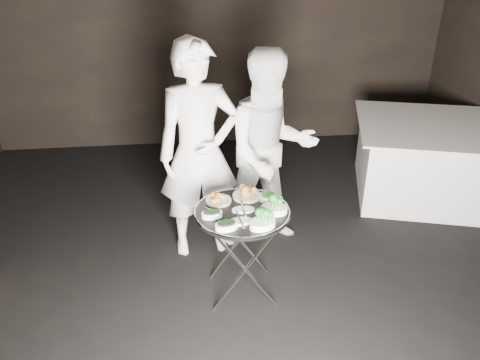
{
  "coord_description": "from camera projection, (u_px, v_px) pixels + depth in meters",
  "views": [
    {
      "loc": [
        -0.44,
        -2.71,
        2.58
      ],
      "look_at": [
        -0.08,
        0.42,
        0.95
      ],
      "focal_mm": 35.0,
      "sensor_mm": 36.0,
      "label": 1
    }
  ],
  "objects": [
    {
      "name": "broccoli_bowl_a",
      "position": [
        274.0,
        208.0,
        3.47
      ],
      "size": [
        0.22,
        0.17,
        0.08
      ],
      "rotation": [
        0.0,
        0.0,
        -0.15
      ],
      "color": "white",
      "rests_on": "serving_tray"
    },
    {
      "name": "floor",
      "position": [
        256.0,
        315.0,
        3.63
      ],
      "size": [
        6.0,
        7.0,
        0.05
      ],
      "primitive_type": "cube",
      "color": "black",
      "rests_on": "ground"
    },
    {
      "name": "dining_table",
      "position": [
        422.0,
        159.0,
        5.15
      ],
      "size": [
        1.45,
        1.45,
        0.83
      ],
      "rotation": [
        0.0,
        0.0,
        -0.28
      ],
      "color": "white",
      "rests_on": "floor"
    },
    {
      "name": "greens_bowl",
      "position": [
        268.0,
        197.0,
        3.62
      ],
      "size": [
        0.13,
        0.13,
        0.08
      ],
      "rotation": [
        0.0,
        0.0,
        -0.22
      ],
      "color": "white",
      "rests_on": "serving_tray"
    },
    {
      "name": "waiter_left",
      "position": [
        199.0,
        153.0,
        3.97
      ],
      "size": [
        0.76,
        0.56,
        1.92
      ],
      "primitive_type": "imported",
      "rotation": [
        0.0,
        0.0,
        0.15
      ],
      "color": "white",
      "rests_on": "floor"
    },
    {
      "name": "potato_plate_a",
      "position": [
        218.0,
        198.0,
        3.61
      ],
      "size": [
        0.2,
        0.2,
        0.07
      ],
      "rotation": [
        0.0,
        0.0,
        -0.33
      ],
      "color": "beige",
      "rests_on": "serving_tray"
    },
    {
      "name": "spinach_bowl_b",
      "position": [
        226.0,
        225.0,
        3.28
      ],
      "size": [
        0.18,
        0.14,
        0.07
      ],
      "rotation": [
        0.0,
        0.0,
        0.23
      ],
      "color": "white",
      "rests_on": "serving_tray"
    },
    {
      "name": "asparagus_plate_b",
      "position": [
        240.0,
        221.0,
        3.35
      ],
      "size": [
        0.19,
        0.12,
        0.04
      ],
      "rotation": [
        0.0,
        0.0,
        0.11
      ],
      "color": "white",
      "rests_on": "serving_tray"
    },
    {
      "name": "wall_back",
      "position": [
        218.0,
        32.0,
        6.04
      ],
      "size": [
        6.0,
        0.05,
        3.0
      ],
      "primitive_type": "cube",
      "color": "black",
      "rests_on": "floor"
    },
    {
      "name": "waiter_right",
      "position": [
        270.0,
        152.0,
        4.13
      ],
      "size": [
        0.98,
        0.82,
        1.81
      ],
      "primitive_type": "imported",
      "rotation": [
        0.0,
        0.0,
        0.17
      ],
      "color": "white",
      "rests_on": "floor"
    },
    {
      "name": "broccoli_bowl_b",
      "position": [
        263.0,
        222.0,
        3.29
      ],
      "size": [
        0.24,
        0.21,
        0.08
      ],
      "rotation": [
        0.0,
        0.0,
        0.39
      ],
      "color": "white",
      "rests_on": "serving_tray"
    },
    {
      "name": "tray_stand",
      "position": [
        242.0,
        249.0,
        3.66
      ],
      "size": [
        0.51,
        0.43,
        0.75
      ],
      "rotation": [
        0.0,
        0.0,
        -0.12
      ],
      "color": "silver",
      "rests_on": "floor"
    },
    {
      "name": "spinach_bowl_a",
      "position": [
        212.0,
        214.0,
        3.41
      ],
      "size": [
        0.17,
        0.12,
        0.06
      ],
      "rotation": [
        0.0,
        0.0,
        0.15
      ],
      "color": "white",
      "rests_on": "serving_tray"
    },
    {
      "name": "serving_utensils",
      "position": [
        243.0,
        201.0,
        3.54
      ],
      "size": [
        0.57,
        0.4,
        0.01
      ],
      "color": "silver",
      "rests_on": "serving_tray"
    },
    {
      "name": "asparagus_plate_a",
      "position": [
        243.0,
        209.0,
        3.5
      ],
      "size": [
        0.17,
        0.1,
        0.04
      ],
      "rotation": [
        0.0,
        0.0,
        0.02
      ],
      "color": "white",
      "rests_on": "serving_tray"
    },
    {
      "name": "serving_tray",
      "position": [
        242.0,
        212.0,
        3.5
      ],
      "size": [
        0.73,
        0.73,
        0.04
      ],
      "color": "black",
      "rests_on": "tray_stand"
    },
    {
      "name": "potato_plate_b",
      "position": [
        247.0,
        193.0,
        3.68
      ],
      "size": [
        0.22,
        0.22,
        0.08
      ],
      "rotation": [
        0.0,
        0.0,
        -0.3
      ],
      "color": "beige",
      "rests_on": "serving_tray"
    }
  ]
}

